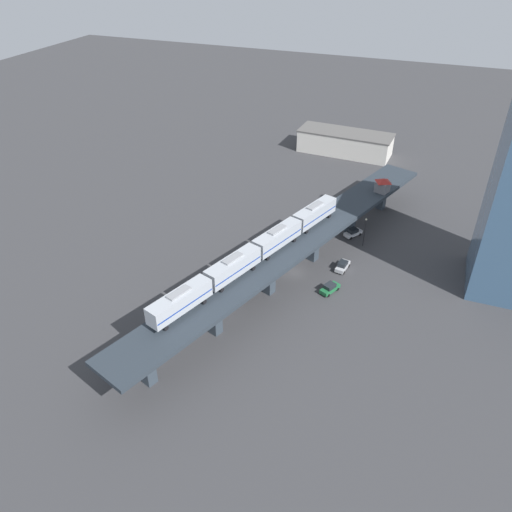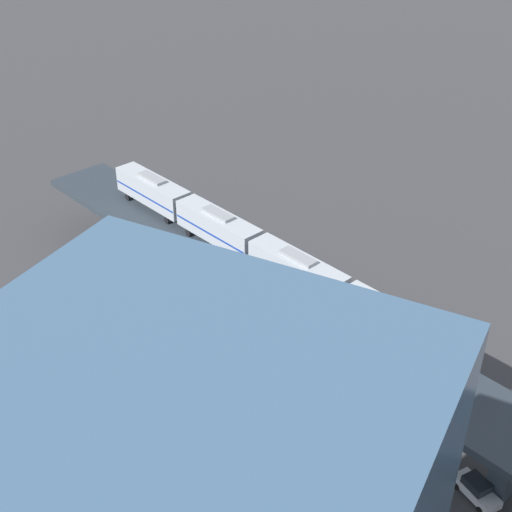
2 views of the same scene
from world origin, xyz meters
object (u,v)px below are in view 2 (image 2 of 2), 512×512
at_px(delivery_truck, 270,299).
at_px(street_car_green, 248,404).
at_px(street_lamp, 435,474).
at_px(subway_train, 256,248).
at_px(street_car_white, 477,489).
at_px(street_car_silver, 324,438).

bearing_deg(delivery_truck, street_car_green, 19.55).
relative_size(street_car_green, street_lamp, 0.68).
bearing_deg(street_car_green, street_lamp, 81.68).
relative_size(subway_train, street_car_green, 10.11).
xyz_separation_m(street_car_white, street_car_silver, (0.79, -13.97, 0.00)).
height_order(street_car_white, delivery_truck, delivery_truck).
height_order(subway_train, street_car_silver, subway_train).
distance_m(subway_train, street_lamp, 30.40).
bearing_deg(street_car_green, street_car_white, 90.46).
xyz_separation_m(street_car_silver, street_lamp, (2.18, 10.70, 3.17)).
height_order(subway_train, street_car_white, subway_train).
xyz_separation_m(subway_train, street_car_green, (13.14, 6.08, -9.23)).
distance_m(delivery_truck, street_lamp, 30.99).
bearing_deg(street_car_green, delivery_truck, -160.45).
height_order(street_car_green, delivery_truck, delivery_truck).
bearing_deg(street_car_silver, street_car_white, 93.25).
distance_m(street_car_white, street_car_silver, 13.99).
bearing_deg(street_car_white, delivery_truck, -119.18).
bearing_deg(delivery_truck, subway_train, -10.19).
xyz_separation_m(street_car_white, delivery_truck, (-15.61, -27.96, 0.82)).
relative_size(street_car_white, street_lamp, 0.67).
bearing_deg(street_car_white, subway_train, -114.50).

